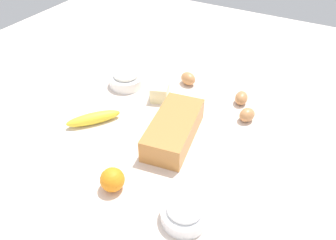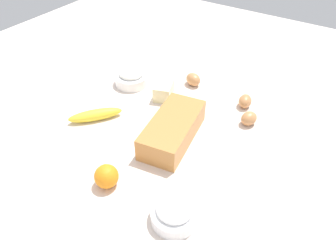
{
  "view_description": "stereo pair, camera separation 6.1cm",
  "coord_description": "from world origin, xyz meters",
  "px_view_note": "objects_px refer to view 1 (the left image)",
  "views": [
    {
      "loc": [
        0.74,
        0.41,
        0.73
      ],
      "look_at": [
        0.0,
        0.0,
        0.04
      ],
      "focal_mm": 34.35,
      "sensor_mm": 36.0,
      "label": 1
    },
    {
      "loc": [
        0.7,
        0.46,
        0.73
      ],
      "look_at": [
        0.0,
        0.0,
        0.04
      ],
      "focal_mm": 34.35,
      "sensor_mm": 36.0,
      "label": 2
    }
  ],
  "objects_px": {
    "sugar_bowl": "(185,212)",
    "butter_block": "(160,91)",
    "egg_beside_bowl": "(247,115)",
    "egg_loose": "(188,79)",
    "banana": "(94,118)",
    "orange_fruit": "(112,180)",
    "flour_bowl": "(126,79)",
    "egg_near_butter": "(241,98)",
    "loaf_pan": "(174,128)"
  },
  "relations": [
    {
      "from": "flour_bowl",
      "to": "egg_loose",
      "type": "relative_size",
      "value": 2.03
    },
    {
      "from": "orange_fruit",
      "to": "egg_loose",
      "type": "height_order",
      "value": "orange_fruit"
    },
    {
      "from": "orange_fruit",
      "to": "egg_beside_bowl",
      "type": "distance_m",
      "value": 0.53
    },
    {
      "from": "loaf_pan",
      "to": "flour_bowl",
      "type": "distance_m",
      "value": 0.37
    },
    {
      "from": "egg_beside_bowl",
      "to": "egg_loose",
      "type": "relative_size",
      "value": 0.9
    },
    {
      "from": "butter_block",
      "to": "egg_near_butter",
      "type": "xyz_separation_m",
      "value": [
        -0.12,
        0.29,
        -0.01
      ]
    },
    {
      "from": "sugar_bowl",
      "to": "banana",
      "type": "xyz_separation_m",
      "value": [
        -0.19,
        -0.45,
        -0.01
      ]
    },
    {
      "from": "egg_beside_bowl",
      "to": "egg_near_butter",
      "type": "bearing_deg",
      "value": -150.09
    },
    {
      "from": "loaf_pan",
      "to": "egg_loose",
      "type": "distance_m",
      "value": 0.34
    },
    {
      "from": "butter_block",
      "to": "egg_near_butter",
      "type": "bearing_deg",
      "value": 112.25
    },
    {
      "from": "sugar_bowl",
      "to": "butter_block",
      "type": "height_order",
      "value": "sugar_bowl"
    },
    {
      "from": "orange_fruit",
      "to": "egg_near_butter",
      "type": "relative_size",
      "value": 1.05
    },
    {
      "from": "egg_near_butter",
      "to": "loaf_pan",
      "type": "bearing_deg",
      "value": -23.57
    },
    {
      "from": "banana",
      "to": "orange_fruit",
      "type": "bearing_deg",
      "value": 49.2
    },
    {
      "from": "flour_bowl",
      "to": "egg_near_butter",
      "type": "height_order",
      "value": "flour_bowl"
    },
    {
      "from": "banana",
      "to": "egg_beside_bowl",
      "type": "height_order",
      "value": "egg_beside_bowl"
    },
    {
      "from": "loaf_pan",
      "to": "orange_fruit",
      "type": "distance_m",
      "value": 0.27
    },
    {
      "from": "egg_loose",
      "to": "butter_block",
      "type": "bearing_deg",
      "value": -20.14
    },
    {
      "from": "egg_near_butter",
      "to": "egg_beside_bowl",
      "type": "distance_m",
      "value": 0.1
    },
    {
      "from": "flour_bowl",
      "to": "orange_fruit",
      "type": "relative_size",
      "value": 1.99
    },
    {
      "from": "egg_near_butter",
      "to": "egg_loose",
      "type": "distance_m",
      "value": 0.24
    },
    {
      "from": "sugar_bowl",
      "to": "orange_fruit",
      "type": "height_order",
      "value": "orange_fruit"
    },
    {
      "from": "orange_fruit",
      "to": "egg_loose",
      "type": "distance_m",
      "value": 0.59
    },
    {
      "from": "flour_bowl",
      "to": "banana",
      "type": "height_order",
      "value": "flour_bowl"
    },
    {
      "from": "sugar_bowl",
      "to": "banana",
      "type": "relative_size",
      "value": 0.66
    },
    {
      "from": "sugar_bowl",
      "to": "butter_block",
      "type": "xyz_separation_m",
      "value": [
        -0.44,
        -0.33,
        0.0
      ]
    },
    {
      "from": "sugar_bowl",
      "to": "egg_loose",
      "type": "xyz_separation_m",
      "value": [
        -0.58,
        -0.28,
        -0.0
      ]
    },
    {
      "from": "flour_bowl",
      "to": "sugar_bowl",
      "type": "height_order",
      "value": "flour_bowl"
    },
    {
      "from": "sugar_bowl",
      "to": "egg_loose",
      "type": "relative_size",
      "value": 1.83
    },
    {
      "from": "flour_bowl",
      "to": "banana",
      "type": "bearing_deg",
      "value": 8.43
    },
    {
      "from": "banana",
      "to": "orange_fruit",
      "type": "distance_m",
      "value": 0.31
    },
    {
      "from": "egg_near_butter",
      "to": "egg_beside_bowl",
      "type": "bearing_deg",
      "value": 29.91
    },
    {
      "from": "banana",
      "to": "orange_fruit",
      "type": "xyz_separation_m",
      "value": [
        0.2,
        0.23,
        0.01
      ]
    },
    {
      "from": "loaf_pan",
      "to": "flour_bowl",
      "type": "height_order",
      "value": "loaf_pan"
    },
    {
      "from": "sugar_bowl",
      "to": "egg_loose",
      "type": "bearing_deg",
      "value": -154.56
    },
    {
      "from": "loaf_pan",
      "to": "sugar_bowl",
      "type": "xyz_separation_m",
      "value": [
        0.26,
        0.17,
        -0.01
      ]
    },
    {
      "from": "banana",
      "to": "loaf_pan",
      "type": "bearing_deg",
      "value": 103.08
    },
    {
      "from": "egg_beside_bowl",
      "to": "egg_loose",
      "type": "height_order",
      "value": "egg_loose"
    },
    {
      "from": "banana",
      "to": "egg_loose",
      "type": "distance_m",
      "value": 0.43
    },
    {
      "from": "loaf_pan",
      "to": "butter_block",
      "type": "relative_size",
      "value": 3.3
    },
    {
      "from": "orange_fruit",
      "to": "butter_block",
      "type": "relative_size",
      "value": 0.77
    },
    {
      "from": "loaf_pan",
      "to": "egg_loose",
      "type": "xyz_separation_m",
      "value": [
        -0.32,
        -0.11,
        -0.02
      ]
    },
    {
      "from": "flour_bowl",
      "to": "sugar_bowl",
      "type": "bearing_deg",
      "value": 47.57
    },
    {
      "from": "butter_block",
      "to": "loaf_pan",
      "type": "bearing_deg",
      "value": 41.02
    },
    {
      "from": "loaf_pan",
      "to": "orange_fruit",
      "type": "bearing_deg",
      "value": -19.99
    },
    {
      "from": "flour_bowl",
      "to": "butter_block",
      "type": "xyz_separation_m",
      "value": [
        0.01,
        0.16,
        -0.0
      ]
    },
    {
      "from": "sugar_bowl",
      "to": "flour_bowl",
      "type": "bearing_deg",
      "value": -132.43
    },
    {
      "from": "egg_beside_bowl",
      "to": "orange_fruit",
      "type": "bearing_deg",
      "value": -26.02
    },
    {
      "from": "banana",
      "to": "egg_near_butter",
      "type": "bearing_deg",
      "value": 131.34
    },
    {
      "from": "egg_loose",
      "to": "loaf_pan",
      "type": "bearing_deg",
      "value": 18.17
    }
  ]
}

